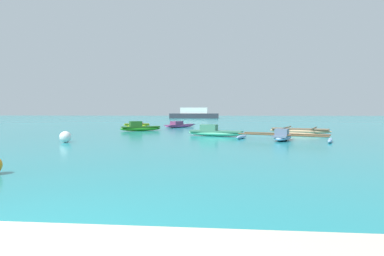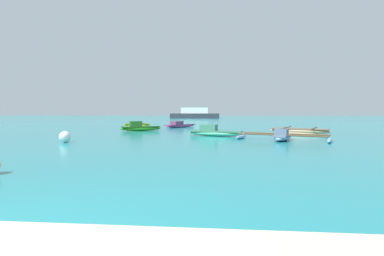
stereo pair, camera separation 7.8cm
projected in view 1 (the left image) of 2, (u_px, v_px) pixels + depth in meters
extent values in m
ellipsoid|color=#5FD2A1|center=(216.00, 133.00, 17.86)|extent=(3.53, 1.65, 0.33)
cube|color=#418065|center=(216.00, 131.00, 17.86)|extent=(3.25, 1.55, 0.08)
cube|color=#418065|center=(209.00, 127.00, 18.00)|extent=(1.10, 0.85, 0.36)
ellipsoid|color=#ADD425|center=(137.00, 125.00, 29.84)|extent=(2.70, 1.30, 0.30)
cube|color=olive|center=(137.00, 124.00, 29.83)|extent=(2.49, 1.22, 0.08)
cylinder|color=brown|center=(143.00, 123.00, 29.92)|extent=(0.81, 2.99, 0.07)
cylinder|color=brown|center=(131.00, 123.00, 29.73)|extent=(0.81, 2.99, 0.07)
ellipsoid|color=#ADD425|center=(137.00, 125.00, 31.35)|extent=(1.80, 0.63, 0.20)
ellipsoid|color=#ADD425|center=(136.00, 126.00, 28.33)|extent=(1.80, 0.63, 0.20)
ellipsoid|color=#8FB6E6|center=(283.00, 138.00, 15.11)|extent=(1.53, 2.37, 0.29)
cube|color=slate|center=(283.00, 136.00, 15.10)|extent=(1.43, 2.19, 0.08)
cube|color=slate|center=(282.00, 132.00, 14.84)|extent=(0.80, 0.82, 0.31)
cylinder|color=brown|center=(285.00, 134.00, 15.55)|extent=(4.03, 1.75, 0.07)
cylinder|color=brown|center=(281.00, 135.00, 14.65)|extent=(4.03, 1.75, 0.07)
ellipsoid|color=#8FB6E6|center=(242.00, 137.00, 16.12)|extent=(0.78, 1.49, 0.20)
ellipsoid|color=#8FB6E6|center=(330.00, 140.00, 14.10)|extent=(0.78, 1.49, 0.20)
ellipsoid|color=#B753A0|center=(180.00, 126.00, 27.98)|extent=(2.84, 3.75, 0.28)
cube|color=#713A65|center=(180.00, 125.00, 27.97)|extent=(2.64, 3.47, 0.08)
cube|color=#713A65|center=(177.00, 123.00, 27.57)|extent=(1.18, 1.31, 0.31)
ellipsoid|color=#2E9321|center=(141.00, 129.00, 22.73)|extent=(3.04, 2.11, 0.35)
cube|color=#265D1F|center=(141.00, 127.00, 22.72)|extent=(2.81, 1.97, 0.08)
cube|color=#265D1F|center=(136.00, 124.00, 22.54)|extent=(1.03, 0.89, 0.39)
ellipsoid|color=tan|center=(300.00, 131.00, 19.81)|extent=(3.84, 2.07, 0.36)
cube|color=#7C634C|center=(300.00, 129.00, 19.80)|extent=(3.54, 1.93, 0.08)
cylinder|color=brown|center=(314.00, 128.00, 19.39)|extent=(1.56, 3.59, 0.07)
cylinder|color=brown|center=(286.00, 128.00, 20.21)|extent=(1.56, 3.59, 0.07)
ellipsoid|color=tan|center=(303.00, 131.00, 21.52)|extent=(2.67, 1.27, 0.20)
ellipsoid|color=tan|center=(295.00, 134.00, 18.10)|extent=(2.67, 1.27, 0.20)
sphere|color=white|center=(65.00, 137.00, 14.08)|extent=(0.53, 0.53, 0.53)
cube|color=#2D333D|center=(194.00, 116.00, 68.93)|extent=(11.25, 2.47, 1.12)
cube|color=white|center=(194.00, 111.00, 68.86)|extent=(6.19, 2.10, 1.35)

